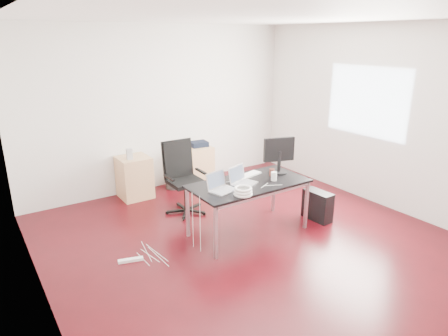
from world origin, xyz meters
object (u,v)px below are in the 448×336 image
filing_cabinet_left (134,177)px  filing_cabinet_right (196,165)px  pc_tower (317,205)px  desk (249,186)px  office_chair (183,174)px

filing_cabinet_left → filing_cabinet_right: same height
filing_cabinet_right → pc_tower: 2.44m
desk → filing_cabinet_right: desk is taller
desk → pc_tower: (1.10, -0.24, -0.46)m
pc_tower → filing_cabinet_right: bearing=104.7°
office_chair → filing_cabinet_left: bearing=114.5°
desk → filing_cabinet_left: desk is taller
office_chair → filing_cabinet_left: office_chair is taller
office_chair → filing_cabinet_left: size_ratio=1.54×
desk → pc_tower: size_ratio=3.56×
desk → office_chair: 1.20m
desk → filing_cabinet_left: bearing=111.4°
desk → filing_cabinet_right: size_ratio=2.29×
desk → filing_cabinet_left: size_ratio=2.29×
desk → filing_cabinet_left: 2.26m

